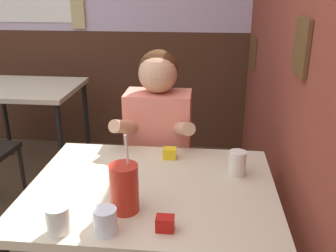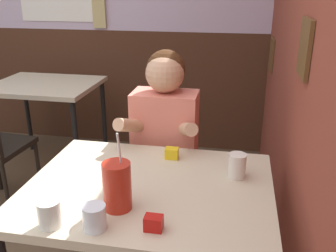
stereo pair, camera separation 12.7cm
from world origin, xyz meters
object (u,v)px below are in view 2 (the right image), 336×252
Objects in this scene: cocktail_pitcher at (117,186)px; person_seated at (165,154)px; background_table at (45,94)px; main_table at (149,201)px.

person_seated is at bearing 87.92° from cocktail_pitcher.
background_table is 2.81× the size of cocktail_pitcher.
cocktail_pitcher is at bearing -54.45° from background_table.
main_table is 1.18× the size of background_table.
main_table is 3.31× the size of cocktail_pitcher.
person_seated reaches higher than background_table.
cocktail_pitcher is (-0.07, -0.18, 0.16)m from main_table.
cocktail_pitcher is (-0.03, -0.73, 0.21)m from person_seated.
person_seated is 0.76m from cocktail_pitcher.
person_seated is 4.02× the size of cocktail_pitcher.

